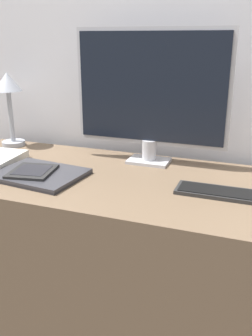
{
  "coord_description": "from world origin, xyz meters",
  "views": [
    {
      "loc": [
        0.41,
        -0.92,
        1.2
      ],
      "look_at": [
        0.01,
        0.15,
        0.8
      ],
      "focal_mm": 40.0,
      "sensor_mm": 36.0,
      "label": 1
    }
  ],
  "objects_px": {
    "laptop": "(39,174)",
    "desk_lamp": "(8,93)",
    "keyboard": "(224,193)",
    "ereader": "(32,171)",
    "monitor": "(151,93)"
  },
  "relations": [
    {
      "from": "laptop",
      "to": "desk_lamp",
      "type": "xyz_separation_m",
      "value": [
        -0.33,
        0.3,
        0.22
      ]
    },
    {
      "from": "keyboard",
      "to": "laptop",
      "type": "relative_size",
      "value": 0.93
    },
    {
      "from": "laptop",
      "to": "ereader",
      "type": "height_order",
      "value": "ereader"
    },
    {
      "from": "laptop",
      "to": "ereader",
      "type": "distance_m",
      "value": 0.03
    },
    {
      "from": "ereader",
      "to": "desk_lamp",
      "type": "relative_size",
      "value": 0.55
    },
    {
      "from": "monitor",
      "to": "desk_lamp",
      "type": "distance_m",
      "value": 0.64
    },
    {
      "from": "laptop",
      "to": "ereader",
      "type": "relative_size",
      "value": 1.8
    },
    {
      "from": "laptop",
      "to": "desk_lamp",
      "type": "bearing_deg",
      "value": 137.21
    },
    {
      "from": "keyboard",
      "to": "laptop",
      "type": "xyz_separation_m",
      "value": [
        -0.62,
        -0.06,
        0.0
      ]
    },
    {
      "from": "ereader",
      "to": "keyboard",
      "type": "bearing_deg",
      "value": 6.34
    },
    {
      "from": "monitor",
      "to": "laptop",
      "type": "distance_m",
      "value": 0.5
    },
    {
      "from": "monitor",
      "to": "keyboard",
      "type": "height_order",
      "value": "monitor"
    },
    {
      "from": "keyboard",
      "to": "ereader",
      "type": "height_order",
      "value": "ereader"
    },
    {
      "from": "ereader",
      "to": "desk_lamp",
      "type": "distance_m",
      "value": 0.49
    },
    {
      "from": "keyboard",
      "to": "ereader",
      "type": "xyz_separation_m",
      "value": [
        -0.64,
        -0.07,
        0.01
      ]
    }
  ]
}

